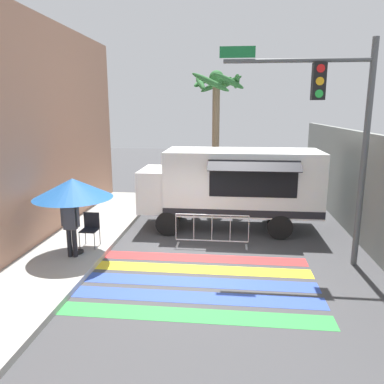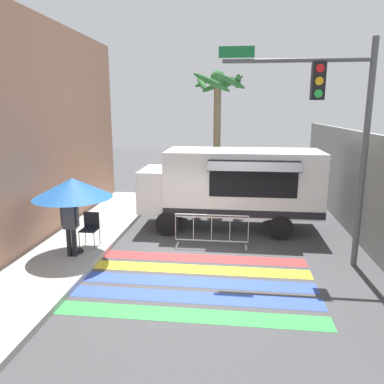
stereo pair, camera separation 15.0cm
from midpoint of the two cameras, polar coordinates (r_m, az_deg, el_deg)
name	(u,v)px [view 1 (the left image)]	position (r m, az deg, el deg)	size (l,w,h in m)	color
ground_plane	(191,264)	(10.43, -0.63, -10.98)	(60.00, 60.00, 0.00)	#424244
sidewalk_left	(28,255)	(11.87, -24.11, -8.76)	(4.40, 16.00, 0.15)	#A8A59E
building_left_facade	(10,135)	(11.24, -26.36, 7.77)	(0.25, 16.00, 6.96)	tan
concrete_wall_right	(358,185)	(13.38, 23.65, 0.99)	(0.20, 16.00, 3.46)	gray
crosswalk_painted	(186,282)	(9.48, -1.39, -13.49)	(6.40, 3.60, 0.01)	green
food_truck	(228,183)	(13.10, 5.24, 1.39)	(6.16, 2.63, 2.79)	white
traffic_signal_pole	(338,119)	(10.34, 20.98, 10.40)	(3.85, 0.29, 5.87)	#515456
patio_umbrella	(73,188)	(10.80, -18.09, 0.52)	(2.17, 2.17, 2.16)	black
folding_chair	(90,226)	(11.59, -15.58, -5.04)	(0.48, 0.48, 1.00)	#4C4C51
vendor_person	(71,223)	(10.78, -18.40, -4.53)	(0.53, 0.22, 1.70)	black
barricade_front	(212,231)	(11.55, 2.68, -5.88)	(2.26, 0.44, 1.03)	#B7BABF
palm_tree	(217,106)	(15.95, 3.53, 12.97)	(2.23, 2.39, 5.71)	#7A664C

